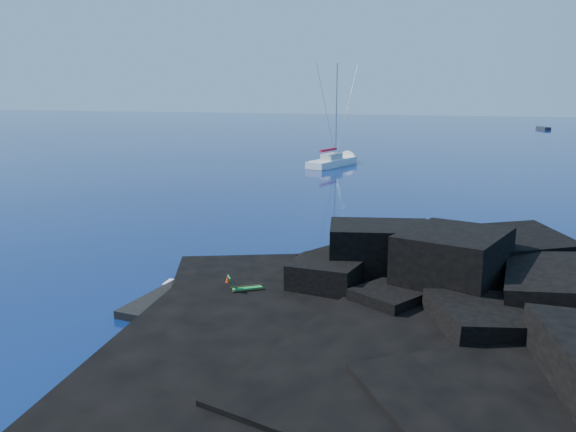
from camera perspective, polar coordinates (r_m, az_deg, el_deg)
name	(u,v)px	position (r m, az deg, el deg)	size (l,w,h in m)	color
ground	(141,302)	(26.76, -14.71, -8.44)	(400.00, 400.00, 0.00)	#04113F
headland	(438,310)	(25.81, 14.97, -9.26)	(24.00, 24.00, 3.60)	black
beach	(236,309)	(25.21, -5.26, -9.41)	(8.50, 6.00, 0.70)	black
surf_foam	(279,278)	(28.99, -0.91, -6.35)	(10.00, 8.00, 0.06)	white
sailboat	(333,166)	(72.09, 4.64, 5.12)	(2.55, 12.18, 12.77)	white
deck_chair	(247,284)	(25.64, -4.16, -6.90)	(1.54, 0.67, 1.06)	#1C7E37
towel	(194,308)	(24.59, -9.51, -9.17)	(2.08, 0.98, 0.05)	silver
sunbather	(194,304)	(24.53, -9.53, -8.86)	(1.77, 0.43, 0.24)	tan
marker_cone	(228,282)	(26.68, -6.13, -6.64)	(0.40, 0.40, 0.62)	#CF3D0A
distant_boat_a	(543,129)	(151.80, 24.50, 8.00)	(1.52, 4.88, 0.65)	#232327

